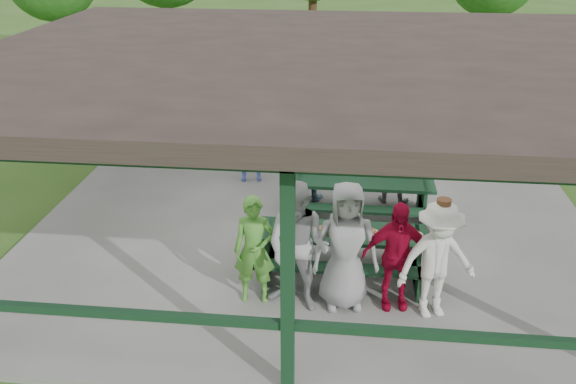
# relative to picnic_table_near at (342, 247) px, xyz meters

# --- Properties ---
(ground) EXTENTS (90.00, 90.00, 0.00)m
(ground) POSITION_rel_picnic_table_near_xyz_m (-0.57, 1.20, -0.58)
(ground) COLOR #2F541A
(ground) RESTS_ON ground
(concrete_slab) EXTENTS (10.00, 8.00, 0.10)m
(concrete_slab) POSITION_rel_picnic_table_near_xyz_m (-0.57, 1.20, -0.53)
(concrete_slab) COLOR slate
(concrete_slab) RESTS_ON ground
(pavilion_structure) EXTENTS (10.60, 8.60, 3.24)m
(pavilion_structure) POSITION_rel_picnic_table_near_xyz_m (-0.57, 1.20, 2.59)
(pavilion_structure) COLOR black
(pavilion_structure) RESTS_ON concrete_slab
(picnic_table_near) EXTENTS (2.63, 1.39, 0.75)m
(picnic_table_near) POSITION_rel_picnic_table_near_xyz_m (0.00, 0.00, 0.00)
(picnic_table_near) COLOR black
(picnic_table_near) RESTS_ON concrete_slab
(picnic_table_far) EXTENTS (2.62, 1.39, 0.75)m
(picnic_table_far) POSITION_rel_picnic_table_near_xyz_m (0.28, 2.00, -0.00)
(picnic_table_far) COLOR black
(picnic_table_far) RESTS_ON concrete_slab
(table_setting) EXTENTS (2.24, 0.45, 0.10)m
(table_setting) POSITION_rel_picnic_table_near_xyz_m (-0.03, 0.03, 0.31)
(table_setting) COLOR white
(table_setting) RESTS_ON picnic_table_near
(contestant_green) EXTENTS (0.62, 0.43, 1.63)m
(contestant_green) POSITION_rel_picnic_table_near_xyz_m (-1.24, -0.82, 0.34)
(contestant_green) COLOR #4A9030
(contestant_green) RESTS_ON concrete_slab
(contestant_grey_left) EXTENTS (1.11, 0.97, 1.92)m
(contestant_grey_left) POSITION_rel_picnic_table_near_xyz_m (-0.61, -0.93, 0.48)
(contestant_grey_left) COLOR #99999C
(contestant_grey_left) RESTS_ON concrete_slab
(contestant_grey_mid) EXTENTS (1.01, 0.74, 1.90)m
(contestant_grey_mid) POSITION_rel_picnic_table_near_xyz_m (0.05, -0.81, 0.48)
(contestant_grey_mid) COLOR gray
(contestant_grey_mid) RESTS_ON concrete_slab
(contestant_red) EXTENTS (1.00, 0.52, 1.63)m
(contestant_red) POSITION_rel_picnic_table_near_xyz_m (0.75, -0.76, 0.34)
(contestant_red) COLOR #A10827
(contestant_red) RESTS_ON concrete_slab
(contestant_white_fedora) EXTENTS (1.26, 0.95, 1.79)m
(contestant_white_fedora) POSITION_rel_picnic_table_near_xyz_m (1.30, -0.93, 0.40)
(contestant_white_fedora) COLOR silver
(contestant_white_fedora) RESTS_ON concrete_slab
(spectator_lblue) EXTENTS (1.58, 0.68, 1.65)m
(spectator_lblue) POSITION_rel_picnic_table_near_xyz_m (-0.77, 2.71, 0.35)
(spectator_lblue) COLOR #7DABC2
(spectator_lblue) RESTS_ON concrete_slab
(spectator_blue) EXTENTS (0.74, 0.58, 1.79)m
(spectator_blue) POSITION_rel_picnic_table_near_xyz_m (-2.02, 3.49, 0.42)
(spectator_blue) COLOR #4459B2
(spectator_blue) RESTS_ON concrete_slab
(spectator_grey) EXTENTS (0.92, 0.80, 1.61)m
(spectator_grey) POSITION_rel_picnic_table_near_xyz_m (0.86, 2.80, 0.33)
(spectator_grey) COLOR gray
(spectator_grey) RESTS_ON concrete_slab
(pickup_truck) EXTENTS (5.59, 3.73, 1.42)m
(pickup_truck) POSITION_rel_picnic_table_near_xyz_m (1.75, 9.18, 0.14)
(pickup_truck) COLOR silver
(pickup_truck) RESTS_ON ground
(farm_trailer) EXTENTS (4.25, 2.59, 1.48)m
(farm_trailer) POSITION_rel_picnic_table_near_xyz_m (-3.19, 9.26, 0.16)
(farm_trailer) COLOR navy
(farm_trailer) RESTS_ON ground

